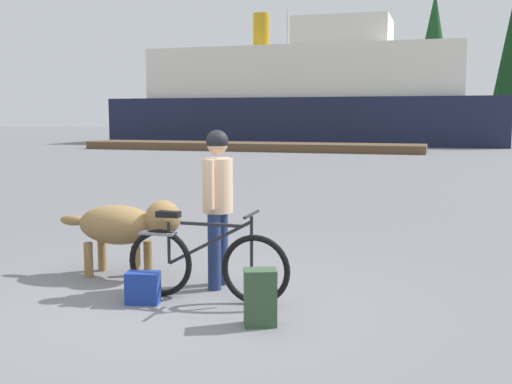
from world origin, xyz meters
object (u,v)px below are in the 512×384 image
(handbag_pannier, at_px, (143,288))
(sailboat_moored, at_px, (287,133))
(bicycle, at_px, (205,263))
(person_cyclist, at_px, (218,194))
(backpack, at_px, (260,297))
(dog, at_px, (126,225))
(ferry_boat, at_px, (306,98))

(handbag_pannier, xyz_separation_m, sailboat_moored, (-8.21, 38.56, 0.37))
(bicycle, relative_size, person_cyclist, 1.01)
(bicycle, xyz_separation_m, backpack, (0.73, -0.54, -0.13))
(dog, relative_size, handbag_pannier, 4.72)
(person_cyclist, relative_size, backpack, 3.36)
(dog, bearing_deg, sailboat_moored, 101.34)
(backpack, relative_size, handbag_pannier, 1.56)
(person_cyclist, bearing_deg, bicycle, -84.62)
(backpack, height_order, ferry_boat, ferry_boat)
(person_cyclist, height_order, dog, person_cyclist)
(backpack, distance_m, ferry_boat, 35.65)
(bicycle, height_order, backpack, bicycle)
(person_cyclist, height_order, backpack, person_cyclist)
(backpack, distance_m, handbag_pannier, 1.30)
(handbag_pannier, bearing_deg, backpack, -11.48)
(dog, bearing_deg, backpack, -30.32)
(ferry_boat, xyz_separation_m, sailboat_moored, (-2.29, 4.00, -2.44))
(person_cyclist, bearing_deg, handbag_pannier, -123.02)
(sailboat_moored, bearing_deg, person_cyclist, -77.03)
(person_cyclist, xyz_separation_m, handbag_pannier, (-0.50, -0.76, -0.84))
(bicycle, bearing_deg, dog, 153.96)
(backpack, xyz_separation_m, ferry_boat, (-7.18, 34.81, 2.72))
(dog, bearing_deg, handbag_pannier, -53.11)
(ferry_boat, bearing_deg, bicycle, -79.33)
(bicycle, relative_size, handbag_pannier, 5.30)
(backpack, bearing_deg, dog, 149.68)
(bicycle, distance_m, person_cyclist, 0.79)
(person_cyclist, bearing_deg, dog, 175.09)
(handbag_pannier, distance_m, ferry_boat, 35.17)
(person_cyclist, distance_m, handbag_pannier, 1.24)
(person_cyclist, distance_m, ferry_boat, 34.45)
(person_cyclist, distance_m, backpack, 1.49)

